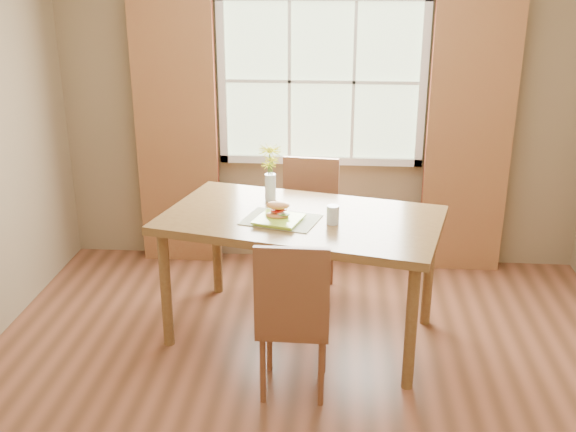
% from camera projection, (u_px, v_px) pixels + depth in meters
% --- Properties ---
extents(room, '(4.24, 3.84, 2.74)m').
position_uv_depth(room, '(309.00, 168.00, 3.54)').
color(room, brown).
rests_on(room, ground).
extents(window, '(1.62, 0.06, 1.32)m').
position_uv_depth(window, '(322.00, 82.00, 5.23)').
color(window, '#B7CD9B').
rests_on(window, room).
extents(curtain_left, '(0.65, 0.08, 2.20)m').
position_uv_depth(curtain_left, '(177.00, 132.00, 5.38)').
color(curtain_left, maroon).
rests_on(curtain_left, room).
extents(curtain_right, '(0.65, 0.08, 2.20)m').
position_uv_depth(curtain_right, '(469.00, 137.00, 5.20)').
color(curtain_right, maroon).
rests_on(curtain_right, room).
extents(dining_table, '(1.92, 1.36, 0.85)m').
position_uv_depth(dining_table, '(301.00, 229.00, 4.32)').
color(dining_table, brown).
rests_on(dining_table, room).
extents(chair_near, '(0.41, 0.41, 0.98)m').
position_uv_depth(chair_near, '(293.00, 313.00, 3.74)').
color(chair_near, brown).
rests_on(chair_near, room).
extents(chair_far, '(0.46, 0.46, 1.01)m').
position_uv_depth(chair_far, '(308.00, 220.00, 5.05)').
color(chair_far, brown).
rests_on(chair_far, room).
extents(placemat, '(0.52, 0.44, 0.01)m').
position_uv_depth(placemat, '(281.00, 220.00, 4.22)').
color(placemat, beige).
rests_on(placemat, dining_table).
extents(plate, '(0.33, 0.33, 0.01)m').
position_uv_depth(plate, '(279.00, 221.00, 4.17)').
color(plate, '#A6DA36').
rests_on(plate, placemat).
extents(croissant_sandwich, '(0.16, 0.11, 0.11)m').
position_uv_depth(croissant_sandwich, '(278.00, 210.00, 4.18)').
color(croissant_sandwich, '#F89A54').
rests_on(croissant_sandwich, plate).
extents(water_glass, '(0.08, 0.08, 0.12)m').
position_uv_depth(water_glass, '(333.00, 215.00, 4.14)').
color(water_glass, silver).
rests_on(water_glass, dining_table).
extents(flower_vase, '(0.15, 0.15, 0.38)m').
position_uv_depth(flower_vase, '(270.00, 168.00, 4.49)').
color(flower_vase, silver).
rests_on(flower_vase, dining_table).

